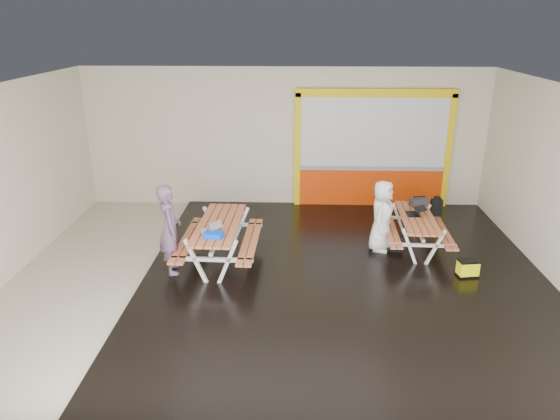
{
  "coord_description": "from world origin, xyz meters",
  "views": [
    {
      "loc": [
        0.34,
        -8.57,
        4.57
      ],
      "look_at": [
        0.0,
        0.9,
        1.0
      ],
      "focal_mm": 32.68,
      "sensor_mm": 36.0,
      "label": 1
    }
  ],
  "objects_px": {
    "picnic_table_right": "(417,225)",
    "laptop_left": "(211,229)",
    "dark_case": "(395,246)",
    "fluke_bag": "(468,268)",
    "picnic_table_left": "(219,233)",
    "backpack": "(436,206)",
    "blue_pouch": "(214,235)",
    "laptop_right": "(415,212)",
    "toolbox": "(419,202)",
    "person_right": "(382,216)",
    "person_left": "(170,229)"
  },
  "relations": [
    {
      "from": "picnic_table_right",
      "to": "laptop_left",
      "type": "distance_m",
      "value": 4.25
    },
    {
      "from": "dark_case",
      "to": "fluke_bag",
      "type": "xyz_separation_m",
      "value": [
        1.15,
        -1.12,
        0.09
      ]
    },
    {
      "from": "picnic_table_left",
      "to": "backpack",
      "type": "xyz_separation_m",
      "value": [
        4.57,
        1.6,
        0.03
      ]
    },
    {
      "from": "blue_pouch",
      "to": "backpack",
      "type": "relative_size",
      "value": 0.82
    },
    {
      "from": "picnic_table_right",
      "to": "picnic_table_left",
      "type": "bearing_deg",
      "value": -168.87
    },
    {
      "from": "laptop_right",
      "to": "backpack",
      "type": "relative_size",
      "value": 0.92
    },
    {
      "from": "blue_pouch",
      "to": "toolbox",
      "type": "relative_size",
      "value": 0.81
    },
    {
      "from": "picnic_table_left",
      "to": "toolbox",
      "type": "height_order",
      "value": "toolbox"
    },
    {
      "from": "dark_case",
      "to": "fluke_bag",
      "type": "bearing_deg",
      "value": -44.13
    },
    {
      "from": "person_right",
      "to": "fluke_bag",
      "type": "bearing_deg",
      "value": -105.82
    },
    {
      "from": "picnic_table_left",
      "to": "laptop_right",
      "type": "distance_m",
      "value": 4.06
    },
    {
      "from": "dark_case",
      "to": "person_right",
      "type": "bearing_deg",
      "value": 178.49
    },
    {
      "from": "laptop_left",
      "to": "dark_case",
      "type": "bearing_deg",
      "value": 17.41
    },
    {
      "from": "laptop_left",
      "to": "toolbox",
      "type": "height_order",
      "value": "laptop_left"
    },
    {
      "from": "person_right",
      "to": "picnic_table_right",
      "type": "bearing_deg",
      "value": -62.64
    },
    {
      "from": "person_right",
      "to": "laptop_right",
      "type": "bearing_deg",
      "value": -52.82
    },
    {
      "from": "laptop_left",
      "to": "picnic_table_right",
      "type": "bearing_deg",
      "value": 16.72
    },
    {
      "from": "person_left",
      "to": "dark_case",
      "type": "distance_m",
      "value": 4.61
    },
    {
      "from": "picnic_table_left",
      "to": "laptop_right",
      "type": "height_order",
      "value": "laptop_right"
    },
    {
      "from": "person_right",
      "to": "person_left",
      "type": "bearing_deg",
      "value": 127.22
    },
    {
      "from": "picnic_table_left",
      "to": "person_right",
      "type": "distance_m",
      "value": 3.31
    },
    {
      "from": "blue_pouch",
      "to": "dark_case",
      "type": "relative_size",
      "value": 0.91
    },
    {
      "from": "person_left",
      "to": "dark_case",
      "type": "height_order",
      "value": "person_left"
    },
    {
      "from": "picnic_table_right",
      "to": "laptop_left",
      "type": "bearing_deg",
      "value": -163.28
    },
    {
      "from": "blue_pouch",
      "to": "backpack",
      "type": "xyz_separation_m",
      "value": [
        4.56,
        2.27,
        -0.22
      ]
    },
    {
      "from": "blue_pouch",
      "to": "dark_case",
      "type": "bearing_deg",
      "value": 21.2
    },
    {
      "from": "person_left",
      "to": "fluke_bag",
      "type": "height_order",
      "value": "person_left"
    },
    {
      "from": "toolbox",
      "to": "laptop_right",
      "type": "bearing_deg",
      "value": -108.58
    },
    {
      "from": "picnic_table_right",
      "to": "fluke_bag",
      "type": "relative_size",
      "value": 4.71
    },
    {
      "from": "person_right",
      "to": "blue_pouch",
      "type": "xyz_separation_m",
      "value": [
        -3.23,
        -1.38,
        0.13
      ]
    },
    {
      "from": "person_right",
      "to": "laptop_left",
      "type": "xyz_separation_m",
      "value": [
        -3.32,
        -1.15,
        0.13
      ]
    },
    {
      "from": "person_left",
      "to": "laptop_right",
      "type": "xyz_separation_m",
      "value": [
        4.81,
        1.33,
        -0.1
      ]
    },
    {
      "from": "picnic_table_left",
      "to": "person_right",
      "type": "height_order",
      "value": "person_right"
    },
    {
      "from": "laptop_left",
      "to": "fluke_bag",
      "type": "relative_size",
      "value": 1.12
    },
    {
      "from": "person_left",
      "to": "toolbox",
      "type": "xyz_separation_m",
      "value": [
        4.99,
        1.87,
        -0.07
      ]
    },
    {
      "from": "picnic_table_left",
      "to": "fluke_bag",
      "type": "distance_m",
      "value": 4.74
    },
    {
      "from": "picnic_table_left",
      "to": "person_right",
      "type": "xyz_separation_m",
      "value": [
        3.23,
        0.71,
        0.13
      ]
    },
    {
      "from": "person_right",
      "to": "toolbox",
      "type": "relative_size",
      "value": 3.59
    },
    {
      "from": "dark_case",
      "to": "fluke_bag",
      "type": "distance_m",
      "value": 1.61
    },
    {
      "from": "picnic_table_right",
      "to": "laptop_right",
      "type": "bearing_deg",
      "value": 99.05
    },
    {
      "from": "blue_pouch",
      "to": "toolbox",
      "type": "xyz_separation_m",
      "value": [
        4.13,
        2.12,
        -0.08
      ]
    },
    {
      "from": "laptop_left",
      "to": "blue_pouch",
      "type": "xyz_separation_m",
      "value": [
        0.09,
        -0.23,
        -0.0
      ]
    },
    {
      "from": "laptop_left",
      "to": "backpack",
      "type": "distance_m",
      "value": 5.08
    },
    {
      "from": "fluke_bag",
      "to": "dark_case",
      "type": "bearing_deg",
      "value": 135.87
    },
    {
      "from": "laptop_right",
      "to": "backpack",
      "type": "bearing_deg",
      "value": 48.3
    },
    {
      "from": "picnic_table_left",
      "to": "laptop_left",
      "type": "bearing_deg",
      "value": -100.85
    },
    {
      "from": "picnic_table_right",
      "to": "blue_pouch",
      "type": "bearing_deg",
      "value": -159.88
    },
    {
      "from": "picnic_table_right",
      "to": "blue_pouch",
      "type": "relative_size",
      "value": 5.77
    },
    {
      "from": "picnic_table_left",
      "to": "backpack",
      "type": "bearing_deg",
      "value": 19.27
    },
    {
      "from": "picnic_table_right",
      "to": "toolbox",
      "type": "xyz_separation_m",
      "value": [
        0.16,
        0.66,
        0.26
      ]
    }
  ]
}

